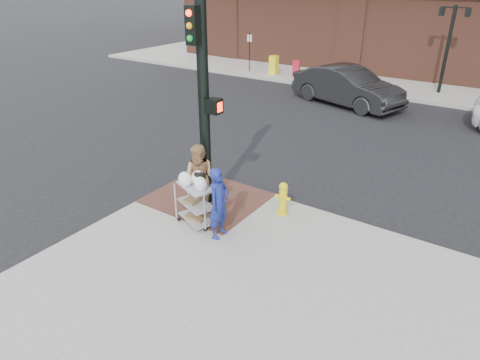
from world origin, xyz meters
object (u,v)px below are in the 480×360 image
Objects in this scene: traffic_signal_pole at (204,99)px; sedan_dark at (347,86)px; fire_hydrant at (283,198)px; woman_blue at (219,203)px; pedestrian_tan at (201,179)px; utility_cart at (196,200)px; lamp_post at (449,40)px.

sedan_dark is at bearing 93.52° from traffic_signal_pole.
woman_blue is at bearing -112.86° from fire_hydrant.
pedestrian_tan is 0.64m from utility_cart.
fire_hydrant is (2.58, -10.52, -0.28)m from sedan_dark.
traffic_signal_pole is at bearing -164.35° from fire_hydrant.
traffic_signal_pole reaches higher than woman_blue.
pedestrian_tan is (-1.04, 0.66, 0.04)m from woman_blue.
fire_hydrant is (0.69, 1.63, -0.39)m from woman_blue.
lamp_post is at bearing -8.43° from woman_blue.
lamp_post is 16.46m from woman_blue.
sedan_dark is 4.04× the size of utility_cart.
lamp_post is 5.52m from sedan_dark.
traffic_signal_pole is (-2.48, -15.23, 0.21)m from lamp_post.
woman_blue is 0.82m from utility_cart.
traffic_signal_pole is 2.99m from fire_hydrant.
lamp_post is at bearing -20.40° from sedan_dark.
traffic_signal_pole is 1.89m from pedestrian_tan.
fire_hydrant is at bearing -92.26° from lamp_post.
sedan_dark is 6.19× the size of fire_hydrant.
woman_blue is (1.21, -1.10, -1.86)m from traffic_signal_pole.
pedestrian_tan is at bearing 117.68° from utility_cart.
lamp_post reaches higher than fire_hydrant.
utility_cart is at bearing 74.95° from woman_blue.
pedestrian_tan reaches higher than sedan_dark.
lamp_post is at bearing 80.76° from traffic_signal_pole.
fire_hydrant is at bearing 15.65° from traffic_signal_pole.
woman_blue is 0.31× the size of sedan_dark.
fire_hydrant is at bearing 7.89° from pedestrian_tan.
woman_blue is 12.30m from sedan_dark.
lamp_post is at bearing 60.21° from pedestrian_tan.
pedestrian_tan is 1.33× the size of utility_cart.
traffic_signal_pole is 2.34m from utility_cart.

